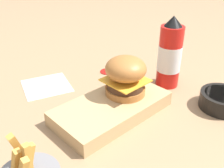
# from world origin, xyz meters

# --- Properties ---
(ground_plane) EXTENTS (6.00, 6.00, 0.00)m
(ground_plane) POSITION_xyz_m (0.00, 0.00, 0.00)
(ground_plane) COLOR #9E7A56
(serving_board) EXTENTS (0.29, 0.15, 0.04)m
(serving_board) POSITION_xyz_m (-0.03, 0.05, 0.02)
(serving_board) COLOR tan
(serving_board) RESTS_ON ground_plane
(burger) EXTENTS (0.10, 0.10, 0.10)m
(burger) POSITION_xyz_m (-0.08, 0.04, 0.09)
(burger) COLOR #AD6B33
(burger) RESTS_ON serving_board
(ketchup_bottle) EXTENTS (0.07, 0.07, 0.21)m
(ketchup_bottle) POSITION_xyz_m (-0.26, 0.05, 0.09)
(ketchup_bottle) COLOR red
(ketchup_bottle) RESTS_ON ground_plane
(side_bowl) EXTENTS (0.12, 0.12, 0.04)m
(side_bowl) POSITION_xyz_m (-0.26, 0.22, 0.02)
(side_bowl) COLOR black
(side_bowl) RESTS_ON ground_plane
(ketchup_puddle) EXTENTS (0.05, 0.05, 0.00)m
(ketchup_puddle) POSITION_xyz_m (-0.18, -0.13, 0.00)
(ketchup_puddle) COLOR #9E140F
(ketchup_puddle) RESTS_ON ground_plane
(parchment_square) EXTENTS (0.17, 0.17, 0.00)m
(parchment_square) POSITION_xyz_m (0.01, -0.19, 0.00)
(parchment_square) COLOR beige
(parchment_square) RESTS_ON ground_plane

